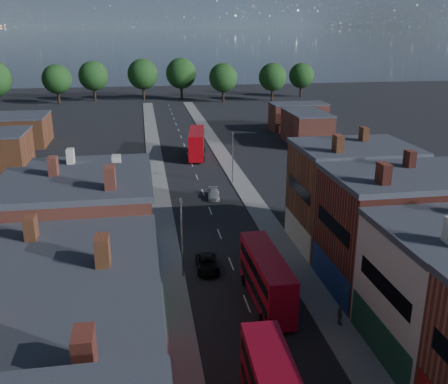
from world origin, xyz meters
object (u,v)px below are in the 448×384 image
object	(u,v)px
car_3	(214,194)
ped_3	(340,315)
bus_1	(266,277)
car_2	(207,264)
bus_2	(197,143)

from	to	relation	value
car_3	ped_3	bearing A→B (deg)	-74.21
bus_1	car_2	size ratio (longest dim) A/B	2.29
ped_3	bus_1	bearing A→B (deg)	55.37
bus_2	car_2	world-z (taller)	bus_2
bus_2	ped_3	world-z (taller)	bus_2
car_2	bus_2	bearing A→B (deg)	87.12
bus_2	car_3	size ratio (longest dim) A/B	2.91
bus_2	ped_3	xyz separation A→B (m)	(5.34, -58.08, -1.74)
car_3	ped_3	world-z (taller)	ped_3
car_3	ped_3	distance (m)	34.15
car_2	ped_3	bearing A→B (deg)	-48.92
bus_1	bus_2	xyz separation A→B (m)	(-0.21, 53.45, 0.23)
bus_2	ped_3	distance (m)	58.35
car_3	bus_2	bearing A→B (deg)	95.58
car_2	ped_3	world-z (taller)	ped_3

